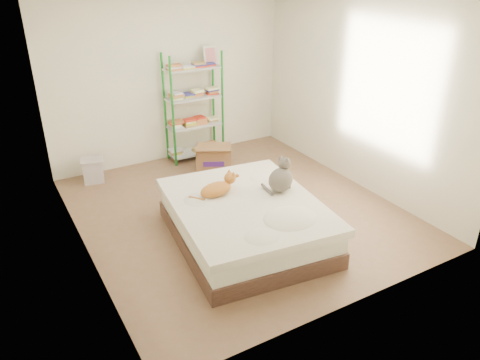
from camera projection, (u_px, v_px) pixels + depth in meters
room at (237, 114)px, 5.50m from camera, size 3.81×4.21×2.61m
bed at (246, 221)px, 5.34m from camera, size 1.78×2.12×0.50m
orange_cat at (216, 188)px, 5.33m from camera, size 0.51×0.32×0.19m
grey_cat at (281, 175)px, 5.39m from camera, size 0.45×0.42×0.41m
shelf_unit at (194, 107)px, 7.30m from camera, size 0.88×0.36×1.74m
cardboard_box at (214, 158)px, 7.15m from camera, size 0.66×0.68×0.42m
white_bin at (93, 170)px, 6.77m from camera, size 0.36×0.33×0.35m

